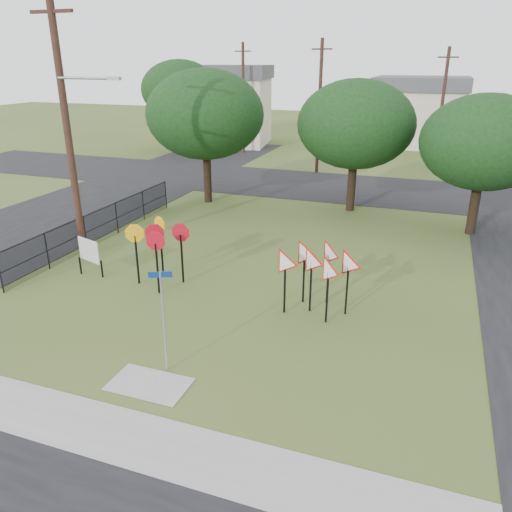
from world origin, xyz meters
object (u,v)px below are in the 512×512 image
Objects in this scene: stop_sign_cluster at (158,239)px; info_board at (89,252)px; yield_sign_cluster at (318,264)px; street_name_sign at (163,315)px.

info_board is (-2.79, -0.30, -0.74)m from stop_sign_cluster.
info_board is at bearing -173.77° from stop_sign_cluster.
stop_sign_cluster is 5.85m from yield_sign_cluster.
info_board is at bearing -179.19° from yield_sign_cluster.
street_name_sign is 1.94× the size of info_board.
yield_sign_cluster is 1.91× the size of info_board.
street_name_sign is at bearing -38.05° from info_board.
yield_sign_cluster is at bearing 58.18° from street_name_sign.
yield_sign_cluster is (2.87, 4.63, 0.02)m from street_name_sign.
yield_sign_cluster is at bearing -1.80° from stop_sign_cluster.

